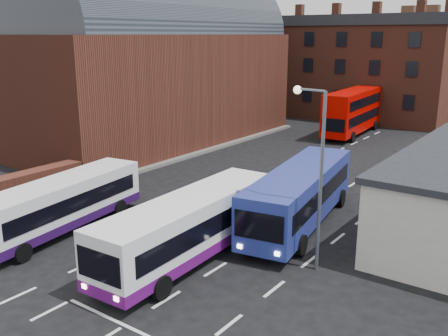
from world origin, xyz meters
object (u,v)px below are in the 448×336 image
Objects in this scene: bus_red_double at (353,111)px; street_lamp at (316,163)px; bus_white_outbound at (61,202)px; bus_blue at (300,193)px; bus_white_inbound at (190,223)px.

street_lamp is at bearing 104.86° from bus_red_double.
street_lamp is (12.51, 3.80, 3.17)m from bus_white_outbound.
bus_blue is at bearing 123.66° from street_lamp.
bus_white_outbound is 33.86m from bus_red_double.
bus_red_double is at bearing -83.40° from bus_blue.
street_lamp is at bearing 8.88° from bus_white_outbound.
street_lamp is (10.18, -29.97, 2.39)m from bus_red_double.
bus_white_outbound is at bearing 7.41° from bus_white_inbound.
street_lamp is at bearing 114.28° from bus_blue.
bus_white_outbound is 0.90× the size of bus_red_double.
bus_blue reaches higher than bus_white_outbound.
bus_white_outbound is 0.94× the size of bus_white_inbound.
bus_red_double is (2.33, 33.77, 0.78)m from bus_white_outbound.
bus_white_inbound is at bearing 95.39° from bus_red_double.
bus_red_double reaches higher than bus_blue.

